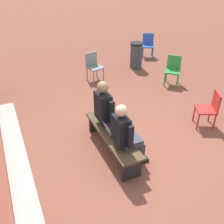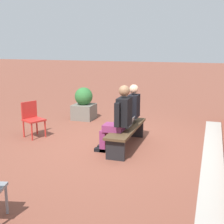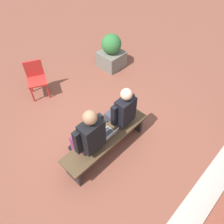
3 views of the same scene
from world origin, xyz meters
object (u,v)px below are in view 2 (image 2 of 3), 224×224
at_px(bench, 127,131).
at_px(planter, 84,105).
at_px(person_adult, 119,117).
at_px(person_student, 129,111).
at_px(laptop, 127,124).
at_px(plastic_chair_foreground, 32,117).

bearing_deg(bench, planter, -137.79).
bearing_deg(person_adult, person_student, 179.64).
xyz_separation_m(bench, person_adult, (0.35, -0.07, 0.38)).
height_order(person_student, laptop, person_student).
distance_m(person_student, person_adult, 0.79).
bearing_deg(planter, laptop, 42.64).
height_order(laptop, planter, planter).
distance_m(person_adult, laptop, 0.44).
xyz_separation_m(bench, person_student, (-0.44, -0.07, 0.35)).
bearing_deg(person_student, person_adult, -0.36).
bearing_deg(planter, plastic_chair_foreground, -13.67).
bearing_deg(planter, person_student, 48.13).
relative_size(bench, planter, 1.91).
bearing_deg(laptop, person_student, -169.68).
relative_size(bench, plastic_chair_foreground, 2.14).
bearing_deg(plastic_chair_foreground, planter, 166.33).
relative_size(person_student, planter, 1.39).
height_order(person_adult, planter, person_adult).
xyz_separation_m(plastic_chair_foreground, planter, (-1.99, 0.48, -0.04)).
relative_size(bench, person_adult, 1.30).
height_order(person_student, person_adult, person_adult).
bearing_deg(person_student, plastic_chair_foreground, -80.43).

